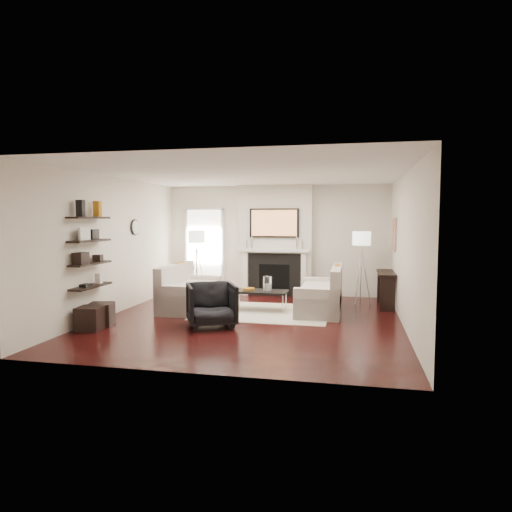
% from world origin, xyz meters
% --- Properties ---
extents(room_envelope, '(6.00, 6.00, 6.00)m').
position_xyz_m(room_envelope, '(0.00, 0.00, 1.35)').
color(room_envelope, black).
rests_on(room_envelope, ground).
extents(chimney_breast, '(1.80, 0.25, 2.70)m').
position_xyz_m(chimney_breast, '(0.00, 2.88, 1.35)').
color(chimney_breast, silver).
rests_on(chimney_breast, floor).
extents(fireplace_surround, '(1.30, 0.02, 1.04)m').
position_xyz_m(fireplace_surround, '(0.00, 2.74, 0.52)').
color(fireplace_surround, black).
rests_on(fireplace_surround, floor).
extents(firebox, '(0.75, 0.02, 0.65)m').
position_xyz_m(firebox, '(0.00, 2.73, 0.45)').
color(firebox, black).
rests_on(firebox, floor).
extents(mantel_pilaster_l, '(0.12, 0.08, 1.10)m').
position_xyz_m(mantel_pilaster_l, '(-0.72, 2.71, 0.55)').
color(mantel_pilaster_l, white).
rests_on(mantel_pilaster_l, floor).
extents(mantel_pilaster_r, '(0.12, 0.08, 1.10)m').
position_xyz_m(mantel_pilaster_r, '(0.72, 2.71, 0.55)').
color(mantel_pilaster_r, white).
rests_on(mantel_pilaster_r, floor).
extents(mantel_shelf, '(1.70, 0.18, 0.07)m').
position_xyz_m(mantel_shelf, '(0.00, 2.69, 1.12)').
color(mantel_shelf, white).
rests_on(mantel_shelf, chimney_breast).
extents(tv_body, '(1.20, 0.06, 0.70)m').
position_xyz_m(tv_body, '(0.00, 2.71, 1.78)').
color(tv_body, black).
rests_on(tv_body, chimney_breast).
extents(tv_screen, '(1.10, 0.00, 0.62)m').
position_xyz_m(tv_screen, '(0.00, 2.68, 1.78)').
color(tv_screen, '#BF723F').
rests_on(tv_screen, tv_body).
extents(candlestick_l_tall, '(0.04, 0.04, 0.30)m').
position_xyz_m(candlestick_l_tall, '(-0.55, 2.70, 1.30)').
color(candlestick_l_tall, silver).
rests_on(candlestick_l_tall, mantel_shelf).
extents(candlestick_l_short, '(0.04, 0.04, 0.24)m').
position_xyz_m(candlestick_l_short, '(-0.68, 2.70, 1.27)').
color(candlestick_l_short, silver).
rests_on(candlestick_l_short, mantel_shelf).
extents(candlestick_r_tall, '(0.04, 0.04, 0.30)m').
position_xyz_m(candlestick_r_tall, '(0.55, 2.70, 1.30)').
color(candlestick_r_tall, silver).
rests_on(candlestick_r_tall, mantel_shelf).
extents(candlestick_r_short, '(0.04, 0.04, 0.24)m').
position_xyz_m(candlestick_r_short, '(0.68, 2.70, 1.27)').
color(candlestick_r_short, silver).
rests_on(candlestick_r_short, mantel_shelf).
extents(hallway_panel, '(0.90, 0.02, 2.10)m').
position_xyz_m(hallway_panel, '(-1.85, 2.98, 1.05)').
color(hallway_panel, white).
rests_on(hallway_panel, floor).
extents(door_trim_l, '(0.06, 0.06, 2.16)m').
position_xyz_m(door_trim_l, '(-2.33, 2.96, 1.05)').
color(door_trim_l, white).
rests_on(door_trim_l, floor).
extents(door_trim_r, '(0.06, 0.06, 2.16)m').
position_xyz_m(door_trim_r, '(-1.37, 2.96, 1.05)').
color(door_trim_r, white).
rests_on(door_trim_r, floor).
extents(door_trim_top, '(1.02, 0.06, 0.06)m').
position_xyz_m(door_trim_top, '(-1.85, 2.96, 2.13)').
color(door_trim_top, white).
rests_on(door_trim_top, wall_back).
extents(rug, '(2.60, 2.00, 0.01)m').
position_xyz_m(rug, '(0.12, 0.74, 0.01)').
color(rug, beige).
rests_on(rug, floor).
extents(loveseat_left_base, '(0.85, 1.80, 0.42)m').
position_xyz_m(loveseat_left_base, '(-1.45, 0.80, 0.21)').
color(loveseat_left_base, beige).
rests_on(loveseat_left_base, floor).
extents(loveseat_left_back, '(0.18, 1.80, 0.80)m').
position_xyz_m(loveseat_left_back, '(-1.78, 0.80, 0.53)').
color(loveseat_left_back, beige).
rests_on(loveseat_left_back, floor).
extents(loveseat_left_arm_n, '(0.85, 0.18, 0.60)m').
position_xyz_m(loveseat_left_arm_n, '(-1.45, -0.01, 0.30)').
color(loveseat_left_arm_n, beige).
rests_on(loveseat_left_arm_n, floor).
extents(loveseat_left_arm_s, '(0.85, 0.18, 0.60)m').
position_xyz_m(loveseat_left_arm_s, '(-1.45, 1.61, 0.30)').
color(loveseat_left_arm_s, beige).
rests_on(loveseat_left_arm_s, floor).
extents(loveseat_left_cushion, '(0.63, 1.44, 0.10)m').
position_xyz_m(loveseat_left_cushion, '(-1.40, 0.80, 0.47)').
color(loveseat_left_cushion, beige).
rests_on(loveseat_left_cushion, loveseat_left_base).
extents(pillow_left_orange, '(0.10, 0.42, 0.42)m').
position_xyz_m(pillow_left_orange, '(-1.78, 1.10, 0.73)').
color(pillow_left_orange, '#B06B15').
rests_on(pillow_left_orange, loveseat_left_cushion).
extents(pillow_left_charcoal, '(0.10, 0.40, 0.40)m').
position_xyz_m(pillow_left_charcoal, '(-1.78, 0.50, 0.72)').
color(pillow_left_charcoal, black).
rests_on(pillow_left_charcoal, loveseat_left_cushion).
extents(loveseat_right_base, '(0.85, 1.80, 0.42)m').
position_xyz_m(loveseat_right_base, '(1.22, 1.03, 0.21)').
color(loveseat_right_base, beige).
rests_on(loveseat_right_base, floor).
extents(loveseat_right_back, '(0.18, 1.80, 0.80)m').
position_xyz_m(loveseat_right_back, '(1.56, 1.03, 0.53)').
color(loveseat_right_back, beige).
rests_on(loveseat_right_back, floor).
extents(loveseat_right_arm_n, '(0.85, 0.18, 0.60)m').
position_xyz_m(loveseat_right_arm_n, '(1.22, 0.22, 0.30)').
color(loveseat_right_arm_n, beige).
rests_on(loveseat_right_arm_n, floor).
extents(loveseat_right_arm_s, '(0.85, 0.18, 0.60)m').
position_xyz_m(loveseat_right_arm_s, '(1.22, 1.84, 0.30)').
color(loveseat_right_arm_s, beige).
rests_on(loveseat_right_arm_s, floor).
extents(loveseat_right_cushion, '(0.63, 1.44, 0.10)m').
position_xyz_m(loveseat_right_cushion, '(1.17, 1.03, 0.47)').
color(loveseat_right_cushion, beige).
rests_on(loveseat_right_cushion, loveseat_right_base).
extents(pillow_right_orange, '(0.10, 0.42, 0.42)m').
position_xyz_m(pillow_right_orange, '(1.56, 1.33, 0.73)').
color(pillow_right_orange, '#B06B15').
rests_on(pillow_right_orange, loveseat_right_cushion).
extents(pillow_right_charcoal, '(0.10, 0.40, 0.40)m').
position_xyz_m(pillow_right_charcoal, '(1.56, 0.73, 0.72)').
color(pillow_right_charcoal, black).
rests_on(pillow_right_charcoal, loveseat_right_cushion).
extents(coffee_table, '(1.10, 0.55, 0.04)m').
position_xyz_m(coffee_table, '(0.03, 0.88, 0.40)').
color(coffee_table, black).
rests_on(coffee_table, floor).
extents(coffee_leg_nw, '(0.02, 0.02, 0.38)m').
position_xyz_m(coffee_leg_nw, '(-0.47, 0.66, 0.19)').
color(coffee_leg_nw, silver).
rests_on(coffee_leg_nw, floor).
extents(coffee_leg_ne, '(0.02, 0.02, 0.38)m').
position_xyz_m(coffee_leg_ne, '(0.53, 0.66, 0.19)').
color(coffee_leg_ne, silver).
rests_on(coffee_leg_ne, floor).
extents(coffee_leg_sw, '(0.02, 0.02, 0.38)m').
position_xyz_m(coffee_leg_sw, '(-0.47, 1.10, 0.19)').
color(coffee_leg_sw, silver).
rests_on(coffee_leg_sw, floor).
extents(coffee_leg_se, '(0.02, 0.02, 0.38)m').
position_xyz_m(coffee_leg_se, '(0.53, 1.10, 0.19)').
color(coffee_leg_se, silver).
rests_on(coffee_leg_se, floor).
extents(hurricane_glass, '(0.18, 0.18, 0.31)m').
position_xyz_m(hurricane_glass, '(0.18, 0.88, 0.56)').
color(hurricane_glass, white).
rests_on(hurricane_glass, coffee_table).
extents(hurricane_candle, '(0.10, 0.10, 0.15)m').
position_xyz_m(hurricane_candle, '(0.18, 0.88, 0.50)').
color(hurricane_candle, white).
rests_on(hurricane_candle, coffee_table).
extents(copper_bowl, '(0.27, 0.27, 0.04)m').
position_xyz_m(copper_bowl, '(-0.22, 0.88, 0.45)').
color(copper_bowl, orange).
rests_on(copper_bowl, coffee_table).
extents(armchair, '(1.06, 1.04, 0.84)m').
position_xyz_m(armchair, '(-0.54, -0.60, 0.42)').
color(armchair, black).
rests_on(armchair, floor).
extents(lamp_left_post, '(0.02, 0.02, 1.20)m').
position_xyz_m(lamp_left_post, '(-1.85, 2.37, 0.60)').
color(lamp_left_post, silver).
rests_on(lamp_left_post, floor).
extents(lamp_left_shade, '(0.40, 0.40, 0.30)m').
position_xyz_m(lamp_left_shade, '(-1.85, 2.37, 1.45)').
color(lamp_left_shade, white).
rests_on(lamp_left_shade, lamp_left_post).
extents(lamp_left_leg_a, '(0.25, 0.02, 1.23)m').
position_xyz_m(lamp_left_leg_a, '(-1.74, 2.37, 0.60)').
color(lamp_left_leg_a, silver).
rests_on(lamp_left_leg_a, floor).
extents(lamp_left_leg_b, '(0.14, 0.22, 1.23)m').
position_xyz_m(lamp_left_leg_b, '(-1.91, 2.47, 0.60)').
color(lamp_left_leg_b, silver).
rests_on(lamp_left_leg_b, floor).
extents(lamp_left_leg_c, '(0.14, 0.22, 1.23)m').
position_xyz_m(lamp_left_leg_c, '(-1.91, 2.28, 0.60)').
color(lamp_left_leg_c, silver).
rests_on(lamp_left_leg_c, floor).
extents(lamp_right_post, '(0.02, 0.02, 1.20)m').
position_xyz_m(lamp_right_post, '(2.05, 2.17, 0.60)').
color(lamp_right_post, silver).
rests_on(lamp_right_post, floor).
extents(lamp_right_shade, '(0.40, 0.40, 0.30)m').
position_xyz_m(lamp_right_shade, '(2.05, 2.17, 1.45)').
color(lamp_right_shade, white).
rests_on(lamp_right_shade, lamp_right_post).
extents(lamp_right_leg_a, '(0.25, 0.02, 1.23)m').
position_xyz_m(lamp_right_leg_a, '(2.16, 2.17, 0.60)').
color(lamp_right_leg_a, silver).
rests_on(lamp_right_leg_a, floor).
extents(lamp_right_leg_b, '(0.14, 0.22, 1.23)m').
position_xyz_m(lamp_right_leg_b, '(2.00, 2.27, 0.60)').
color(lamp_right_leg_b, silver).
rests_on(lamp_right_leg_b, floor).
extents(lamp_right_leg_c, '(0.14, 0.22, 1.23)m').
position_xyz_m(lamp_right_leg_c, '(1.99, 2.08, 0.60)').
color(lamp_right_leg_c, silver).
rests_on(lamp_right_leg_c, floor).
extents(console_top, '(0.35, 1.20, 0.04)m').
position_xyz_m(console_top, '(2.57, 1.89, 0.73)').
color(console_top, black).
rests_on(console_top, floor).
extents(console_leg_n, '(0.30, 0.04, 0.71)m').
position_xyz_m(console_leg_n, '(2.57, 1.34, 0.35)').
color(console_leg_n, black).
rests_on(console_leg_n, floor).
extents(console_leg_s, '(0.30, 0.04, 0.71)m').
position_xyz_m(console_leg_s, '(2.57, 2.44, 0.35)').
color(console_leg_s, black).
rests_on(console_leg_s, floor).
extents(wall_art, '(0.03, 0.70, 0.70)m').
position_xyz_m(wall_art, '(2.73, 2.05, 1.55)').
color(wall_art, '#B5795A').
rests_on(wall_art, wall_right).
extents(shelf_bottom, '(0.25, 1.00, 0.03)m').
position_xyz_m(shelf_bottom, '(-2.62, -1.00, 0.70)').
color(shelf_bottom, black).
rests_on(shelf_bottom, wall_left).
extents(shelf_lower, '(0.25, 1.00, 0.04)m').
position_xyz_m(shelf_lower, '(-2.62, -1.00, 1.10)').
color(shelf_lower, black).
rests_on(shelf_lower, wall_left).
extents(shelf_upper, '(0.25, 1.00, 0.04)m').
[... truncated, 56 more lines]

